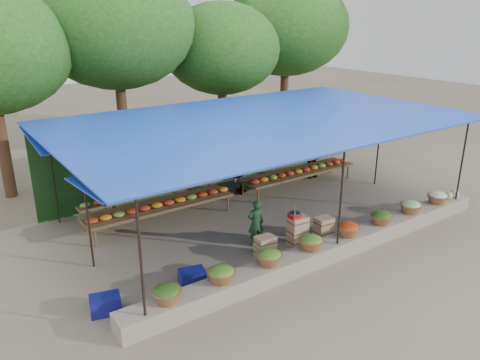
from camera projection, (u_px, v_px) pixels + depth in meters
ground at (262, 217)px, 13.22m from camera, size 60.00×60.00×0.00m
stone_curb at (332, 249)px, 11.03m from camera, size 10.60×0.55×0.40m
stall_canopy at (262, 124)px, 12.37m from camera, size 10.80×6.60×2.82m
produce_baskets at (330, 236)px, 10.85m from camera, size 8.98×0.58×0.34m
netting_backdrop at (204, 149)px, 15.24m from camera, size 10.60×0.06×2.50m
tree_row at (171, 35)px, 16.62m from camera, size 16.51×5.50×7.12m
fruit_table_left at (159, 201)px, 12.73m from camera, size 4.21×0.95×0.93m
fruit_table_right at (298, 169)px, 15.41m from camera, size 4.21×0.95×0.93m
crate_counter at (297, 234)px, 11.51m from camera, size 2.37×0.37×0.77m
weighing_scale at (295, 215)px, 11.29m from camera, size 0.28×0.28×0.30m
vendor_seated at (256, 223)px, 11.44m from camera, size 0.49×0.38×1.19m
customer_left at (115, 194)px, 12.50m from camera, size 1.01×0.89×1.73m
customer_mid at (242, 167)px, 14.72m from camera, size 1.27×1.06×1.71m
customer_right at (312, 156)px, 16.24m from camera, size 0.95×0.53×1.53m
blue_crate_front at (105, 304)px, 8.96m from camera, size 0.66×0.54×0.34m
blue_crate_back at (192, 277)px, 9.92m from camera, size 0.61×0.51×0.32m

